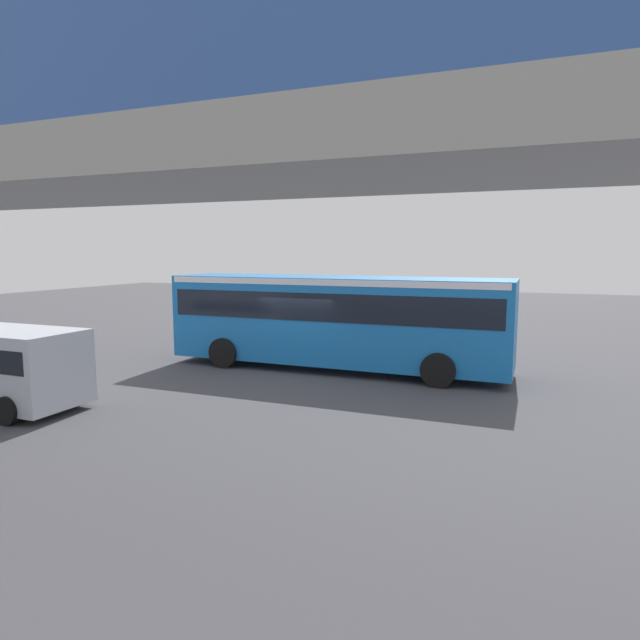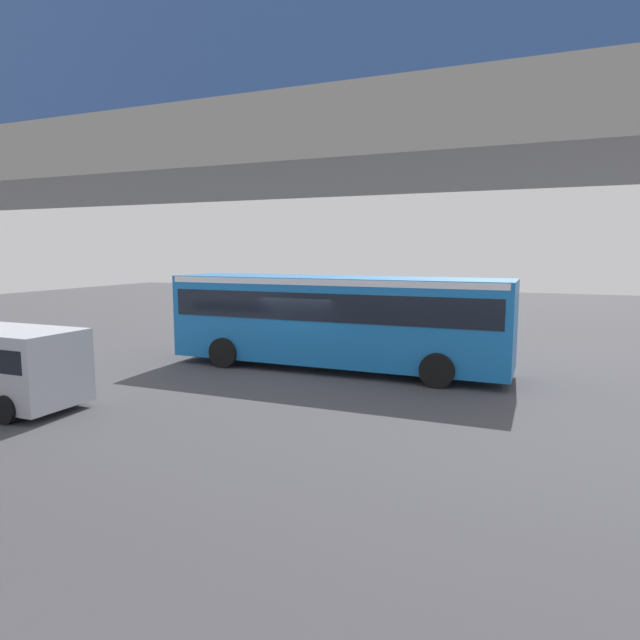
{
  "view_description": "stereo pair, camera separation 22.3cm",
  "coord_description": "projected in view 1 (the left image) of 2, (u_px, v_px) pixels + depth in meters",
  "views": [
    {
      "loc": [
        -7.26,
        16.67,
        4.01
      ],
      "look_at": [
        -0.14,
        -0.98,
        1.6
      ],
      "focal_mm": 30.57,
      "sensor_mm": 36.0,
      "label": 1
    },
    {
      "loc": [
        -7.46,
        16.58,
        4.01
      ],
      "look_at": [
        -0.14,
        -0.98,
        1.6
      ],
      "focal_mm": 30.57,
      "sensor_mm": 36.0,
      "label": 2
    }
  ],
  "objects": [
    {
      "name": "ground",
      "position": [
        305.0,
        370.0,
        18.53
      ],
      "size": [
        80.0,
        80.0,
        0.0
      ],
      "primitive_type": "plane",
      "color": "#424247"
    },
    {
      "name": "city_bus",
      "position": [
        336.0,
        314.0,
        18.44
      ],
      "size": [
        11.54,
        2.85,
        3.15
      ],
      "color": "#196BB7",
      "rests_on": "ground"
    },
    {
      "name": "pedestrian",
      "position": [
        214.0,
        320.0,
        24.93
      ],
      "size": [
        0.38,
        0.38,
        1.79
      ],
      "color": "#2D2D38",
      "rests_on": "ground"
    },
    {
      "name": "traffic_sign",
      "position": [
        240.0,
        303.0,
        22.46
      ],
      "size": [
        0.08,
        0.6,
        2.8
      ],
      "color": "slate",
      "rests_on": "ground"
    },
    {
      "name": "lane_dash_leftmost",
      "position": [
        439.0,
        361.0,
        19.9
      ],
      "size": [
        2.0,
        0.2,
        0.01
      ],
      "primitive_type": "cube",
      "color": "silver",
      "rests_on": "ground"
    },
    {
      "name": "lane_dash_left",
      "position": [
        337.0,
        354.0,
        21.39
      ],
      "size": [
        2.0,
        0.2,
        0.01
      ],
      "primitive_type": "cube",
      "color": "silver",
      "rests_on": "ground"
    },
    {
      "name": "lane_dash_centre",
      "position": [
        248.0,
        347.0,
        22.87
      ],
      "size": [
        2.0,
        0.2,
        0.01
      ],
      "primitive_type": "cube",
      "color": "silver",
      "rests_on": "ground"
    }
  ]
}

